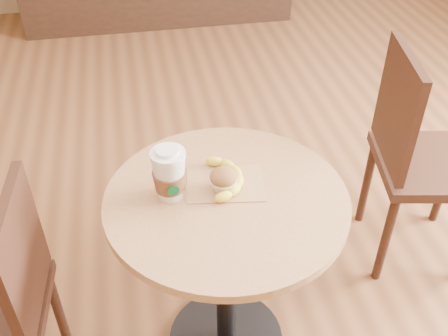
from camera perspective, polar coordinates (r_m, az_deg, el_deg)
name	(u,v)px	position (r m, az deg, el deg)	size (l,w,h in m)	color
cafe_table	(226,242)	(1.73, 0.25, -8.07)	(0.75, 0.75, 0.75)	black
chair_right	(417,154)	(2.26, 20.29, 1.42)	(0.50, 0.50, 0.98)	#351C12
kraft_bag	(225,184)	(1.64, 0.13, -1.70)	(0.24, 0.18, 0.00)	#A77C51
coffee_cup	(169,176)	(1.56, -5.97, -0.83)	(0.10, 0.11, 0.17)	silver
muffin	(223,180)	(1.59, -0.07, -1.29)	(0.09, 0.09, 0.08)	silver
banana	(228,177)	(1.64, 0.42, -1.00)	(0.12, 0.24, 0.03)	yellow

